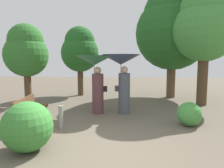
% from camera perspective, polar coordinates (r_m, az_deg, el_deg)
% --- Properties ---
extents(ground_plane, '(40.00, 40.00, 0.00)m').
position_cam_1_polar(ground_plane, '(4.43, -3.75, -18.41)').
color(ground_plane, brown).
extents(person_left, '(1.30, 1.30, 2.06)m').
position_cam_1_polar(person_left, '(7.17, -4.73, 3.87)').
color(person_left, '#563338').
rests_on(person_left, ground).
extents(person_right, '(1.36, 1.36, 2.10)m').
position_cam_1_polar(person_right, '(7.18, 2.79, 4.26)').
color(person_right, '#474C56').
rests_on(person_right, ground).
extents(park_bench, '(0.67, 1.55, 0.83)m').
position_cam_1_polar(park_bench, '(6.27, -22.06, -6.48)').
color(park_bench, '#38383D').
rests_on(park_bench, ground).
extents(tree_near_left, '(2.02, 2.02, 3.72)m').
position_cam_1_polar(tree_near_left, '(11.16, -9.02, 9.54)').
color(tree_near_left, '#4C3823').
rests_on(tree_near_left, ground).
extents(tree_near_right, '(3.68, 3.68, 5.60)m').
position_cam_1_polar(tree_near_right, '(10.95, 16.71, 14.96)').
color(tree_near_right, brown).
rests_on(tree_near_right, ground).
extents(tree_mid_left, '(1.78, 1.78, 3.39)m').
position_cam_1_polar(tree_mid_left, '(9.10, -23.02, 8.56)').
color(tree_mid_left, '#4C3823').
rests_on(tree_mid_left, ground).
extents(tree_mid_right, '(2.59, 2.59, 5.01)m').
position_cam_1_polar(tree_mid_right, '(9.47, 24.75, 15.11)').
color(tree_mid_right, '#4C3823').
rests_on(tree_mid_right, ground).
extents(bush_path_left, '(1.04, 1.04, 1.04)m').
position_cam_1_polar(bush_path_left, '(4.60, -22.72, -11.00)').
color(bush_path_left, '#387F33').
rests_on(bush_path_left, ground).
extents(bush_path_right, '(0.69, 0.69, 0.69)m').
position_cam_1_polar(bush_path_right, '(6.29, 20.94, -7.92)').
color(bush_path_right, '#428C3D').
rests_on(bush_path_right, ground).
extents(path_marker_post, '(0.12, 0.12, 0.65)m').
position_cam_1_polar(path_marker_post, '(5.81, -14.19, -9.09)').
color(path_marker_post, gray).
rests_on(path_marker_post, ground).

